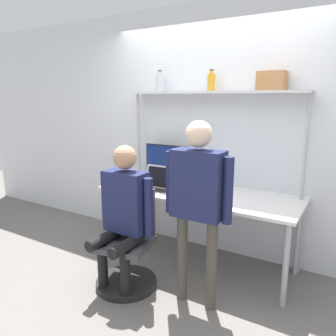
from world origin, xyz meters
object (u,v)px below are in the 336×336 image
object	(u,v)px
person_standing	(198,192)
office_chair	(128,257)
monitor	(167,162)
storage_box	(272,81)
bottle_clear	(160,83)
laptop	(158,183)
person_seated	(124,207)
cell_phone	(180,192)
bottle_amber	(211,82)

from	to	relation	value
person_standing	office_chair	bearing A→B (deg)	-174.52
monitor	storage_box	bearing A→B (deg)	2.79
office_chair	bottle_clear	bearing A→B (deg)	104.85
laptop	office_chair	distance (m)	0.82
bottle_clear	storage_box	bearing A→B (deg)	0.00
person_seated	monitor	bearing A→B (deg)	98.33
cell_phone	office_chair	xyz separation A→B (m)	(-0.22, -0.59, -0.51)
office_chair	monitor	bearing A→B (deg)	98.22
cell_phone	laptop	bearing A→B (deg)	-178.64
office_chair	laptop	bearing A→B (deg)	93.63
office_chair	bottle_amber	bearing A→B (deg)	69.88
cell_phone	bottle_amber	xyz separation A→B (m)	(0.14, 0.39, 1.10)
bottle_amber	monitor	bearing A→B (deg)	-173.79
office_chair	storage_box	distance (m)	2.12
laptop	bottle_clear	size ratio (longest dim) A/B	1.54
cell_phone	office_chair	size ratio (longest dim) A/B	0.17
monitor	person_seated	distance (m)	1.02
office_chair	person_seated	distance (m)	0.50
person_standing	monitor	bearing A→B (deg)	133.02
bottle_clear	storage_box	xyz separation A→B (m)	(1.23, 0.00, -0.01)
person_standing	bottle_amber	world-z (taller)	bottle_amber
bottle_amber	laptop	bearing A→B (deg)	-134.94
laptop	bottle_clear	xyz separation A→B (m)	(-0.22, 0.40, 1.04)
laptop	storage_box	bearing A→B (deg)	21.62
person_seated	laptop	bearing A→B (deg)	94.15
monitor	person_standing	distance (m)	1.19
person_seated	bottle_clear	distance (m)	1.54
storage_box	monitor	bearing A→B (deg)	-177.21
monitor	person_standing	world-z (taller)	person_standing
office_chair	bottle_amber	size ratio (longest dim) A/B	4.19
laptop	cell_phone	size ratio (longest dim) A/B	2.36
office_chair	cell_phone	bearing A→B (deg)	69.52
bottle_amber	person_standing	bearing A→B (deg)	-71.21
person_seated	person_standing	size ratio (longest dim) A/B	0.85
person_seated	bottle_clear	xyz separation A→B (m)	(-0.27, 1.04, 1.11)
cell_phone	person_standing	world-z (taller)	person_standing
laptop	person_seated	xyz separation A→B (m)	(0.05, -0.64, -0.07)
laptop	storage_box	size ratio (longest dim) A/B	1.42
bottle_clear	person_seated	bearing A→B (deg)	-75.34
laptop	person_standing	bearing A→B (deg)	-36.25
laptop	bottle_amber	distance (m)	1.18
person_standing	bottle_amber	size ratio (longest dim) A/B	7.24
cell_phone	bottle_clear	xyz separation A→B (m)	(-0.48, 0.39, 1.10)
monitor	cell_phone	distance (m)	0.54
cell_phone	person_standing	size ratio (longest dim) A/B	0.10
office_chair	bottle_amber	distance (m)	1.92
laptop	person_seated	size ratio (longest dim) A/B	0.27
cell_phone	person_seated	size ratio (longest dim) A/B	0.11
person_seated	storage_box	bearing A→B (deg)	47.06
monitor	cell_phone	size ratio (longest dim) A/B	3.81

